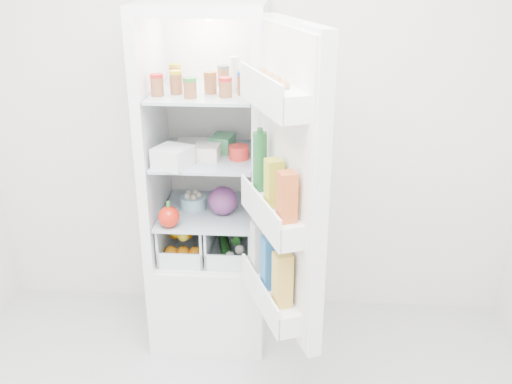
# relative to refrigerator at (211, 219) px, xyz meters

# --- Properties ---
(room_walls) EXTENTS (3.02, 3.02, 2.61)m
(room_walls) POSITION_rel_refrigerator_xyz_m (0.20, -1.25, 0.93)
(room_walls) COLOR silver
(room_walls) RESTS_ON ground
(refrigerator) EXTENTS (0.60, 0.60, 1.80)m
(refrigerator) POSITION_rel_refrigerator_xyz_m (0.00, 0.00, 0.00)
(refrigerator) COLOR white
(refrigerator) RESTS_ON ground
(shelf_low) EXTENTS (0.49, 0.53, 0.01)m
(shelf_low) POSITION_rel_refrigerator_xyz_m (-0.00, -0.06, 0.07)
(shelf_low) COLOR #AAB9C7
(shelf_low) RESTS_ON refrigerator
(shelf_mid) EXTENTS (0.49, 0.53, 0.02)m
(shelf_mid) POSITION_rel_refrigerator_xyz_m (-0.00, -0.06, 0.38)
(shelf_mid) COLOR #AAB9C7
(shelf_mid) RESTS_ON refrigerator
(shelf_top) EXTENTS (0.49, 0.53, 0.02)m
(shelf_top) POSITION_rel_refrigerator_xyz_m (-0.00, -0.06, 0.71)
(shelf_top) COLOR #AAB9C7
(shelf_top) RESTS_ON refrigerator
(crisper_left) EXTENTS (0.23, 0.46, 0.22)m
(crisper_left) POSITION_rel_refrigerator_xyz_m (-0.12, -0.06, -0.06)
(crisper_left) COLOR silver
(crisper_left) RESTS_ON refrigerator
(crisper_right) EXTENTS (0.23, 0.46, 0.22)m
(crisper_right) POSITION_rel_refrigerator_xyz_m (0.12, -0.06, -0.06)
(crisper_right) COLOR silver
(crisper_right) RESTS_ON refrigerator
(condiment_jars) EXTENTS (0.46, 0.34, 0.08)m
(condiment_jars) POSITION_rel_refrigerator_xyz_m (-0.01, -0.12, 0.76)
(condiment_jars) COLOR #B21919
(condiment_jars) RESTS_ON shelf_top
(squeeze_bottle) EXTENTS (0.05, 0.05, 0.17)m
(squeeze_bottle) POSITION_rel_refrigerator_xyz_m (0.15, -0.08, 0.81)
(squeeze_bottle) COLOR white
(squeeze_bottle) RESTS_ON shelf_top
(tub_white) EXTENTS (0.20, 0.20, 0.10)m
(tub_white) POSITION_rel_refrigerator_xyz_m (-0.13, -0.26, 0.44)
(tub_white) COLOR white
(tub_white) RESTS_ON shelf_mid
(tub_cream) EXTENTS (0.13, 0.13, 0.07)m
(tub_cream) POSITION_rel_refrigerator_xyz_m (0.01, -0.13, 0.43)
(tub_cream) COLOR white
(tub_cream) RESTS_ON shelf_mid
(tin_red) EXTENTS (0.11, 0.11, 0.07)m
(tin_red) POSITION_rel_refrigerator_xyz_m (0.17, -0.12, 0.43)
(tin_red) COLOR red
(tin_red) RESTS_ON shelf_mid
(foil_tray) EXTENTS (0.19, 0.14, 0.05)m
(foil_tray) POSITION_rel_refrigerator_xyz_m (-0.08, 0.02, 0.41)
(foil_tray) COLOR silver
(foil_tray) RESTS_ON shelf_mid
(tub_green) EXTENTS (0.13, 0.16, 0.08)m
(tub_green) POSITION_rel_refrigerator_xyz_m (0.07, 0.00, 0.43)
(tub_green) COLOR #44965C
(tub_green) RESTS_ON shelf_mid
(red_cabbage) EXTENTS (0.15, 0.15, 0.15)m
(red_cabbage) POSITION_rel_refrigerator_xyz_m (0.08, -0.11, 0.16)
(red_cabbage) COLOR #54205D
(red_cabbage) RESTS_ON shelf_low
(bell_pepper) EXTENTS (0.11, 0.11, 0.11)m
(bell_pepper) POSITION_rel_refrigerator_xyz_m (-0.16, -0.28, 0.14)
(bell_pepper) COLOR red
(bell_pepper) RESTS_ON shelf_low
(mushroom_bowl) EXTENTS (0.14, 0.14, 0.06)m
(mushroom_bowl) POSITION_rel_refrigerator_xyz_m (-0.09, -0.04, 0.11)
(mushroom_bowl) COLOR #99D2E5
(mushroom_bowl) RESTS_ON shelf_low
(citrus_pile) EXTENTS (0.20, 0.24, 0.16)m
(citrus_pile) POSITION_rel_refrigerator_xyz_m (-0.13, -0.12, -0.07)
(citrus_pile) COLOR orange
(citrus_pile) RESTS_ON refrigerator
(veg_pile) EXTENTS (0.16, 0.30, 0.10)m
(veg_pile) POSITION_rel_refrigerator_xyz_m (0.13, -0.06, -0.10)
(veg_pile) COLOR #184717
(veg_pile) RESTS_ON refrigerator
(fridge_door) EXTENTS (0.36, 0.58, 1.30)m
(fridge_door) POSITION_rel_refrigerator_xyz_m (0.41, -0.62, 0.43)
(fridge_door) COLOR white
(fridge_door) RESTS_ON refrigerator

